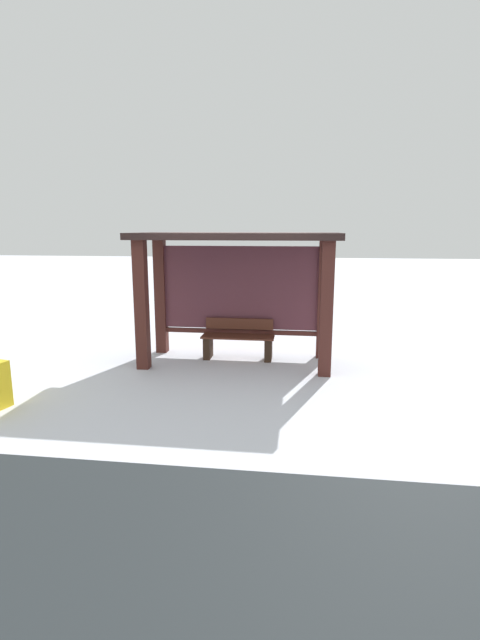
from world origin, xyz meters
TOP-DOWN VIEW (x-y plane):
  - ground_plane at (0.00, 0.00)m, footprint 60.00×60.00m
  - bus_shelter at (0.00, 0.15)m, footprint 3.42×1.50m
  - bench_left_inside at (0.00, 0.26)m, footprint 1.29×0.42m
  - road_strip at (0.00, -5.36)m, footprint 36.00×3.48m

SIDE VIEW (x-z plane):
  - ground_plane at x=0.00m, z-range 0.00..0.00m
  - road_strip at x=0.00m, z-range 0.00..0.01m
  - bench_left_inside at x=0.00m, z-range -0.03..0.68m
  - bus_shelter at x=0.00m, z-range 0.49..2.73m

